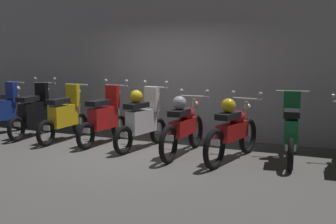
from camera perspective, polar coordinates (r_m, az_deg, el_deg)
The scene contains 10 objects.
ground_plane at distance 7.44m, azimuth -5.75°, elevation -6.01°, with size 80.00×80.00×0.00m, color #565451.
back_wall at distance 9.21m, azimuth 1.02°, elevation 7.16°, with size 16.00×0.30×3.34m, color #ADADB2.
motorbike_slot_0 at distance 10.08m, azimuth -22.31°, elevation 0.34°, with size 0.56×1.68×1.18m.
motorbike_slot_1 at distance 9.52m, azimuth -18.12°, elevation -0.10°, with size 0.59×1.68×1.29m.
motorbike_slot_2 at distance 8.85m, azimuth -14.17°, elevation -0.54°, with size 0.56×1.68×1.18m.
motorbike_slot_3 at distance 8.39m, azimuth -8.84°, elevation -0.81°, with size 0.59×1.68×1.29m.
motorbike_slot_4 at distance 7.85m, azimuth -3.59°, elevation -1.03°, with size 0.59×1.68×1.29m.
motorbike_slot_5 at distance 7.34m, azimuth 2.16°, elevation -1.96°, with size 0.59×1.95×1.15m.
motorbike_slot_6 at distance 7.01m, azimuth 9.01°, elevation -2.50°, with size 0.60×1.94×1.15m.
motorbike_slot_7 at distance 7.15m, azimuth 16.73°, elevation -2.57°, with size 0.56×1.68×1.18m.
Camera 1 is at (3.62, -6.26, 1.77)m, focal length 43.83 mm.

